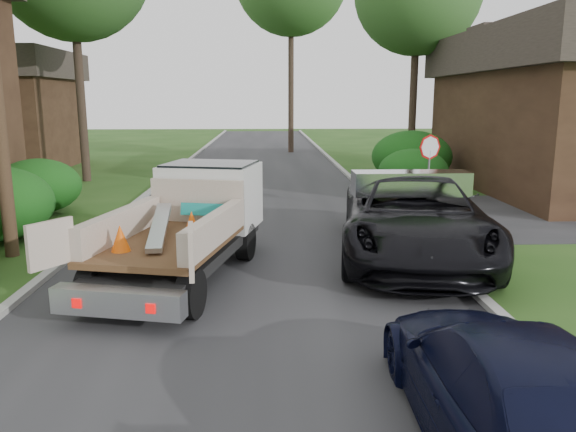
{
  "coord_description": "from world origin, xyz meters",
  "views": [
    {
      "loc": [
        0.3,
        -7.59,
        3.51
      ],
      "look_at": [
        0.74,
        3.45,
        1.2
      ],
      "focal_mm": 35.0,
      "sensor_mm": 36.0,
      "label": 1
    }
  ],
  "objects_px": {
    "stop_sign": "(429,158)",
    "navy_suv": "(507,387)",
    "flatbed_truck": "(195,214)",
    "black_pickup": "(414,217)"
  },
  "relations": [
    {
      "from": "stop_sign",
      "to": "flatbed_truck",
      "type": "distance_m",
      "value": 8.18
    },
    {
      "from": "stop_sign",
      "to": "navy_suv",
      "type": "distance_m",
      "value": 11.82
    },
    {
      "from": "flatbed_truck",
      "to": "navy_suv",
      "type": "distance_m",
      "value": 7.52
    },
    {
      "from": "flatbed_truck",
      "to": "navy_suv",
      "type": "height_order",
      "value": "flatbed_truck"
    },
    {
      "from": "black_pickup",
      "to": "flatbed_truck",
      "type": "bearing_deg",
      "value": -163.68
    },
    {
      "from": "black_pickup",
      "to": "stop_sign",
      "type": "bearing_deg",
      "value": 79.8
    },
    {
      "from": "flatbed_truck",
      "to": "black_pickup",
      "type": "xyz_separation_m",
      "value": [
        4.77,
        0.58,
        -0.22
      ]
    },
    {
      "from": "stop_sign",
      "to": "black_pickup",
      "type": "xyz_separation_m",
      "value": [
        -1.6,
        -4.5,
        -0.85
      ]
    },
    {
      "from": "stop_sign",
      "to": "flatbed_truck",
      "type": "height_order",
      "value": "stop_sign"
    },
    {
      "from": "stop_sign",
      "to": "navy_suv",
      "type": "bearing_deg",
      "value": -102.17
    }
  ]
}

